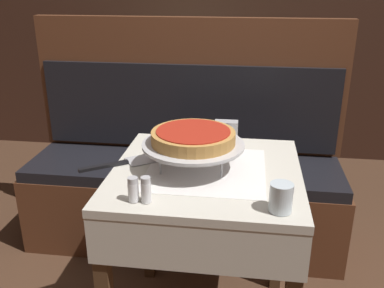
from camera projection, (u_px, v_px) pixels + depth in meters
dining_table_front at (206, 198)px, 1.64m from camera, size 0.70×0.70×0.76m
dining_table_rear at (183, 91)px, 3.11m from camera, size 0.80×0.80×0.76m
booth_bench at (185, 182)px, 2.41m from camera, size 1.72×0.50×1.23m
back_wall_panel at (235, 9)px, 3.32m from camera, size 6.00×0.04×2.40m
pizza_pan_stand at (193, 146)px, 1.57m from camera, size 0.38×0.38×0.10m
deep_dish_pizza at (193, 137)px, 1.56m from camera, size 0.31×0.31×0.05m
pizza_server at (121, 163)px, 1.64m from camera, size 0.28×0.21×0.01m
water_glass_near at (281, 197)px, 1.30m from camera, size 0.07×0.07×0.09m
salt_shaker at (133, 189)px, 1.36m from camera, size 0.03×0.03×0.08m
pepper_shaker at (146, 190)px, 1.35m from camera, size 0.03×0.03×0.09m
napkin_holder at (226, 131)px, 1.86m from camera, size 0.10×0.05×0.09m
condiment_caddy at (179, 72)px, 3.03m from camera, size 0.14×0.14×0.18m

